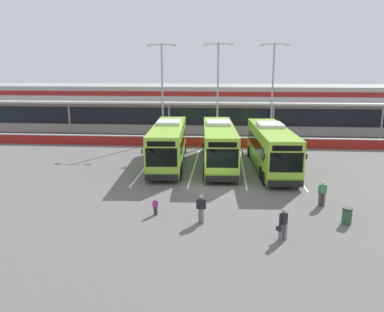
{
  "coord_description": "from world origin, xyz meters",
  "views": [
    {
      "loc": [
        0.37,
        -26.34,
        8.47
      ],
      "look_at": [
        -2.07,
        3.0,
        1.6
      ],
      "focal_mm": 35.89,
      "sensor_mm": 36.0,
      "label": 1
    }
  ],
  "objects_px": {
    "pedestrian_child": "(155,206)",
    "litter_bin": "(347,216)",
    "pedestrian_in_dark_coat": "(201,208)",
    "lamp_post_centre": "(218,87)",
    "lamp_post_west": "(162,86)",
    "pedestrian_with_handbag": "(283,223)",
    "coach_bus_centre": "(271,148)",
    "coach_bus_leftmost": "(168,145)",
    "lamp_post_east": "(273,87)",
    "pedestrian_near_bin": "(322,193)",
    "coach_bus_left_centre": "(219,145)"
  },
  "relations": [
    {
      "from": "pedestrian_near_bin",
      "to": "lamp_post_centre",
      "type": "height_order",
      "value": "lamp_post_centre"
    },
    {
      "from": "coach_bus_left_centre",
      "to": "lamp_post_centre",
      "type": "height_order",
      "value": "lamp_post_centre"
    },
    {
      "from": "pedestrian_child",
      "to": "lamp_post_centre",
      "type": "distance_m",
      "value": 22.72
    },
    {
      "from": "pedestrian_in_dark_coat",
      "to": "litter_bin",
      "type": "height_order",
      "value": "pedestrian_in_dark_coat"
    },
    {
      "from": "coach_bus_leftmost",
      "to": "lamp_post_east",
      "type": "height_order",
      "value": "lamp_post_east"
    },
    {
      "from": "pedestrian_with_handbag",
      "to": "litter_bin",
      "type": "bearing_deg",
      "value": 30.81
    },
    {
      "from": "coach_bus_centre",
      "to": "pedestrian_near_bin",
      "type": "height_order",
      "value": "coach_bus_centre"
    },
    {
      "from": "pedestrian_with_handbag",
      "to": "lamp_post_east",
      "type": "bearing_deg",
      "value": 84.87
    },
    {
      "from": "pedestrian_in_dark_coat",
      "to": "lamp_post_centre",
      "type": "height_order",
      "value": "lamp_post_centre"
    },
    {
      "from": "lamp_post_west",
      "to": "lamp_post_east",
      "type": "distance_m",
      "value": 12.32
    },
    {
      "from": "pedestrian_child",
      "to": "litter_bin",
      "type": "distance_m",
      "value": 10.75
    },
    {
      "from": "pedestrian_in_dark_coat",
      "to": "pedestrian_near_bin",
      "type": "height_order",
      "value": "same"
    },
    {
      "from": "pedestrian_with_handbag",
      "to": "lamp_post_east",
      "type": "distance_m",
      "value": 26.2
    },
    {
      "from": "pedestrian_in_dark_coat",
      "to": "lamp_post_west",
      "type": "distance_m",
      "value": 24.88
    },
    {
      "from": "pedestrian_with_handbag",
      "to": "lamp_post_centre",
      "type": "bearing_deg",
      "value": 98.73
    },
    {
      "from": "coach_bus_left_centre",
      "to": "coach_bus_leftmost",
      "type": "bearing_deg",
      "value": -179.05
    },
    {
      "from": "coach_bus_leftmost",
      "to": "lamp_post_east",
      "type": "distance_m",
      "value": 15.56
    },
    {
      "from": "pedestrian_child",
      "to": "pedestrian_in_dark_coat",
      "type": "bearing_deg",
      "value": -19.31
    },
    {
      "from": "pedestrian_near_bin",
      "to": "lamp_post_centre",
      "type": "bearing_deg",
      "value": 109.46
    },
    {
      "from": "pedestrian_in_dark_coat",
      "to": "pedestrian_child",
      "type": "bearing_deg",
      "value": 160.69
    },
    {
      "from": "coach_bus_centre",
      "to": "pedestrian_with_handbag",
      "type": "distance_m",
      "value": 13.9
    },
    {
      "from": "coach_bus_centre",
      "to": "litter_bin",
      "type": "xyz_separation_m",
      "value": [
        2.86,
        -11.56,
        -1.32
      ]
    },
    {
      "from": "coach_bus_leftmost",
      "to": "lamp_post_centre",
      "type": "bearing_deg",
      "value": 67.43
    },
    {
      "from": "coach_bus_leftmost",
      "to": "coach_bus_centre",
      "type": "distance_m",
      "value": 8.84
    },
    {
      "from": "pedestrian_in_dark_coat",
      "to": "pedestrian_near_bin",
      "type": "distance_m",
      "value": 8.0
    },
    {
      "from": "pedestrian_near_bin",
      "to": "lamp_post_east",
      "type": "relative_size",
      "value": 0.15
    },
    {
      "from": "coach_bus_left_centre",
      "to": "lamp_post_centre",
      "type": "distance_m",
      "value": 10.76
    },
    {
      "from": "coach_bus_leftmost",
      "to": "lamp_post_east",
      "type": "relative_size",
      "value": 1.12
    },
    {
      "from": "lamp_post_west",
      "to": "coach_bus_left_centre",
      "type": "bearing_deg",
      "value": -58.18
    },
    {
      "from": "lamp_post_east",
      "to": "lamp_post_west",
      "type": "bearing_deg",
      "value": -179.06
    },
    {
      "from": "pedestrian_near_bin",
      "to": "lamp_post_east",
      "type": "distance_m",
      "value": 21.24
    },
    {
      "from": "coach_bus_centre",
      "to": "pedestrian_child",
      "type": "xyz_separation_m",
      "value": [
        -7.88,
        -11.12,
        -1.24
      ]
    },
    {
      "from": "pedestrian_child",
      "to": "pedestrian_near_bin",
      "type": "bearing_deg",
      "value": 12.89
    },
    {
      "from": "pedestrian_near_bin",
      "to": "lamp_post_west",
      "type": "relative_size",
      "value": 0.15
    },
    {
      "from": "pedestrian_child",
      "to": "lamp_post_east",
      "type": "height_order",
      "value": "lamp_post_east"
    },
    {
      "from": "coach_bus_centre",
      "to": "pedestrian_in_dark_coat",
      "type": "distance_m",
      "value": 13.17
    },
    {
      "from": "coach_bus_left_centre",
      "to": "litter_bin",
      "type": "bearing_deg",
      "value": -59.72
    },
    {
      "from": "lamp_post_west",
      "to": "litter_bin",
      "type": "bearing_deg",
      "value": -59.0
    },
    {
      "from": "pedestrian_in_dark_coat",
      "to": "coach_bus_leftmost",
      "type": "bearing_deg",
      "value": 105.85
    },
    {
      "from": "pedestrian_with_handbag",
      "to": "pedestrian_child",
      "type": "height_order",
      "value": "pedestrian_with_handbag"
    },
    {
      "from": "pedestrian_with_handbag",
      "to": "lamp_post_centre",
      "type": "distance_m",
      "value": 25.34
    },
    {
      "from": "coach_bus_leftmost",
      "to": "pedestrian_near_bin",
      "type": "bearing_deg",
      "value": -41.23
    },
    {
      "from": "coach_bus_left_centre",
      "to": "lamp_post_west",
      "type": "xyz_separation_m",
      "value": [
        -6.6,
        10.63,
        4.5
      ]
    },
    {
      "from": "pedestrian_with_handbag",
      "to": "pedestrian_in_dark_coat",
      "type": "relative_size",
      "value": 1.0
    },
    {
      "from": "pedestrian_in_dark_coat",
      "to": "lamp_post_east",
      "type": "relative_size",
      "value": 0.15
    },
    {
      "from": "coach_bus_leftmost",
      "to": "litter_bin",
      "type": "xyz_separation_m",
      "value": [
        11.67,
        -12.34,
        -1.32
      ]
    },
    {
      "from": "lamp_post_east",
      "to": "litter_bin",
      "type": "relative_size",
      "value": 11.83
    },
    {
      "from": "coach_bus_centre",
      "to": "pedestrian_child",
      "type": "bearing_deg",
      "value": -125.33
    },
    {
      "from": "coach_bus_centre",
      "to": "pedestrian_in_dark_coat",
      "type": "relative_size",
      "value": 7.58
    },
    {
      "from": "pedestrian_child",
      "to": "lamp_post_centre",
      "type": "relative_size",
      "value": 0.09
    }
  ]
}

